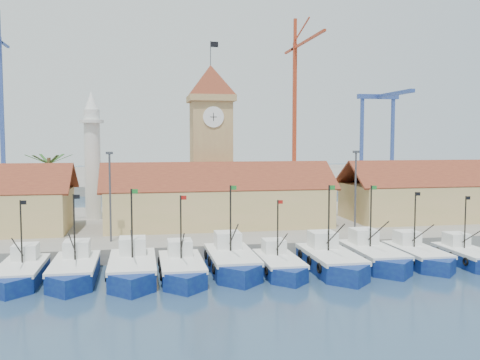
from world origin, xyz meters
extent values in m
plane|color=navy|center=(0.00, 0.00, 0.00)|extent=(400.00, 400.00, 0.00)
cube|color=gray|center=(0.00, 24.00, 0.75)|extent=(140.00, 32.00, 1.50)
cube|color=gray|center=(0.00, 110.00, 1.00)|extent=(240.00, 80.00, 2.00)
cube|color=navy|center=(-18.78, 3.37, 0.48)|extent=(3.37, 7.63, 1.74)
cube|color=navy|center=(-18.78, -0.44, 0.48)|extent=(3.37, 3.37, 1.74)
cube|color=silver|center=(-18.78, 3.37, 1.35)|extent=(3.44, 7.85, 0.34)
cube|color=silver|center=(-18.78, 5.28, 2.12)|extent=(2.02, 2.12, 1.35)
cylinder|color=black|center=(-18.78, 3.86, 4.05)|extent=(0.13, 0.13, 5.40)
cube|color=black|center=(-18.54, 3.86, 6.55)|extent=(0.48, 0.02, 0.34)
cube|color=navy|center=(-14.53, 3.24, 0.51)|extent=(3.58, 8.11, 1.84)
cube|color=navy|center=(-14.53, -0.82, 0.51)|extent=(3.58, 3.58, 1.84)
cube|color=silver|center=(-14.53, 3.24, 1.43)|extent=(3.65, 8.33, 0.36)
cube|color=silver|center=(-14.53, 5.26, 2.25)|extent=(2.15, 2.25, 1.43)
cylinder|color=black|center=(-14.53, 3.75, 4.30)|extent=(0.14, 0.14, 5.73)
cube|color=black|center=(-14.28, 3.75, 6.96)|extent=(0.51, 0.02, 0.36)
cube|color=navy|center=(-9.77, 2.71, 0.54)|extent=(3.79, 8.59, 1.95)
cube|color=navy|center=(-9.77, -1.58, 0.54)|extent=(3.79, 3.79, 1.95)
cube|color=silver|center=(-9.77, 2.71, 1.52)|extent=(3.87, 8.83, 0.38)
cube|color=silver|center=(-9.77, 4.86, 2.39)|extent=(2.28, 2.39, 1.52)
cylinder|color=black|center=(-9.77, 3.25, 4.55)|extent=(0.15, 0.15, 6.07)
cube|color=#197226|center=(-9.50, 3.25, 7.37)|extent=(0.54, 0.02, 0.38)
cube|color=navy|center=(-5.66, 2.25, 0.50)|extent=(3.50, 7.93, 1.80)
cube|color=navy|center=(-5.66, -1.71, 0.50)|extent=(3.50, 3.50, 1.80)
cube|color=silver|center=(-5.66, 2.25, 1.40)|extent=(3.57, 8.15, 0.35)
cube|color=silver|center=(-5.66, 4.24, 2.20)|extent=(2.10, 2.20, 1.40)
cylinder|color=black|center=(-5.66, 2.75, 4.21)|extent=(0.14, 0.14, 5.61)
cube|color=#A5140F|center=(-5.41, 2.75, 6.81)|extent=(0.50, 0.02, 0.35)
cube|color=navy|center=(-1.10, 3.72, 0.55)|extent=(3.83, 8.67, 1.97)
cube|color=navy|center=(-1.10, -0.62, 0.55)|extent=(3.83, 3.83, 1.97)
cube|color=silver|center=(-1.10, 3.72, 1.53)|extent=(3.91, 8.91, 0.38)
cube|color=silver|center=(-1.10, 5.89, 2.41)|extent=(2.30, 2.41, 1.53)
cylinder|color=black|center=(-1.10, 4.27, 4.60)|extent=(0.15, 0.15, 6.13)
cube|color=#197226|center=(-0.82, 4.27, 7.45)|extent=(0.55, 0.02, 0.38)
cube|color=navy|center=(2.90, 2.38, 0.46)|extent=(3.21, 7.27, 1.65)
cube|color=navy|center=(2.90, -1.25, 0.46)|extent=(3.21, 3.21, 1.65)
cube|color=silver|center=(2.90, 2.38, 1.28)|extent=(3.28, 7.47, 0.32)
cube|color=silver|center=(2.90, 4.20, 2.02)|extent=(1.93, 2.02, 1.28)
cylinder|color=black|center=(2.90, 2.84, 3.85)|extent=(0.13, 0.13, 5.14)
cube|color=#A5140F|center=(3.13, 2.84, 6.24)|extent=(0.46, 0.02, 0.32)
cube|color=navy|center=(7.64, 2.29, 0.55)|extent=(3.83, 8.67, 1.97)
cube|color=navy|center=(7.64, -2.04, 0.55)|extent=(3.83, 3.83, 1.97)
cube|color=silver|center=(7.64, 2.29, 1.53)|extent=(3.91, 8.91, 0.38)
cube|color=silver|center=(7.64, 4.46, 2.41)|extent=(2.30, 2.41, 1.53)
cylinder|color=black|center=(7.64, 2.84, 4.60)|extent=(0.15, 0.15, 6.13)
cube|color=#197226|center=(7.92, 2.84, 7.44)|extent=(0.55, 0.02, 0.38)
cube|color=navy|center=(12.25, 3.58, 0.53)|extent=(3.73, 8.43, 1.92)
cube|color=navy|center=(12.25, -0.64, 0.53)|extent=(3.73, 3.73, 1.92)
cube|color=silver|center=(12.25, 3.58, 1.49)|extent=(3.80, 8.67, 0.37)
cube|color=silver|center=(12.25, 5.68, 2.34)|extent=(2.24, 2.34, 1.49)
cylinder|color=black|center=(12.25, 4.11, 4.47)|extent=(0.15, 0.15, 5.96)
cube|color=#197226|center=(12.52, 4.11, 7.24)|extent=(0.53, 0.02, 0.37)
cube|color=navy|center=(16.59, 3.32, 0.49)|extent=(3.40, 7.68, 1.75)
cube|color=navy|center=(16.59, -0.52, 0.49)|extent=(3.40, 3.40, 1.75)
cube|color=silver|center=(16.59, 3.32, 1.36)|extent=(3.46, 7.90, 0.34)
cube|color=silver|center=(16.59, 5.24, 2.13)|extent=(2.04, 2.13, 1.36)
cylinder|color=black|center=(16.59, 3.80, 4.07)|extent=(0.14, 0.14, 5.43)
cube|color=black|center=(16.83, 3.80, 6.60)|extent=(0.49, 0.02, 0.34)
cube|color=navy|center=(21.22, 2.36, 0.46)|extent=(3.21, 7.25, 1.65)
cube|color=silver|center=(21.22, 2.36, 1.28)|extent=(3.27, 7.45, 0.32)
cube|color=silver|center=(21.22, 4.17, 2.01)|extent=(1.92, 2.01, 1.28)
cylinder|color=black|center=(21.22, 2.81, 3.85)|extent=(0.13, 0.13, 5.13)
cube|color=black|center=(21.45, 2.81, 6.23)|extent=(0.46, 0.02, 0.32)
cube|color=tan|center=(0.00, 20.00, 3.75)|extent=(26.00, 10.00, 4.50)
cube|color=brown|center=(0.00, 17.50, 7.50)|extent=(27.04, 5.13, 3.21)
cube|color=brown|center=(0.00, 22.50, 7.50)|extent=(27.04, 5.13, 3.21)
cube|color=tan|center=(32.00, 20.00, 3.75)|extent=(30.00, 10.00, 4.50)
cube|color=brown|center=(32.00, 17.50, 7.50)|extent=(31.20, 5.13, 3.21)
cube|color=brown|center=(32.00, 22.50, 7.50)|extent=(31.20, 5.13, 3.21)
cube|color=tan|center=(0.00, 26.00, 9.00)|extent=(5.00, 5.00, 15.00)
cube|color=tan|center=(0.00, 26.00, 16.90)|extent=(5.80, 5.80, 0.80)
pyramid|color=brown|center=(0.00, 26.00, 19.20)|extent=(5.80, 5.80, 4.00)
cylinder|color=white|center=(0.00, 23.45, 14.50)|extent=(2.60, 0.15, 2.60)
cube|color=black|center=(0.00, 23.37, 14.50)|extent=(0.08, 0.02, 1.00)
cube|color=black|center=(0.00, 23.37, 14.50)|extent=(0.80, 0.02, 0.08)
cylinder|color=#3F3F44|center=(0.00, 26.00, 22.70)|extent=(0.10, 0.10, 3.00)
cube|color=black|center=(0.50, 26.00, 23.80)|extent=(1.00, 0.03, 0.70)
cylinder|color=silver|center=(-15.00, 28.00, 8.50)|extent=(2.00, 2.00, 14.00)
cylinder|color=silver|center=(-15.00, 28.00, 14.00)|extent=(3.00, 3.00, 0.40)
cone|color=silver|center=(-15.00, 28.00, 16.60)|extent=(1.80, 1.80, 2.40)
cylinder|color=brown|center=(-20.00, 26.00, 5.50)|extent=(0.44, 0.44, 8.00)
cube|color=#24521C|center=(-18.60, 26.00, 9.30)|extent=(2.80, 0.35, 1.18)
cube|color=#24521C|center=(-19.30, 27.21, 9.30)|extent=(1.71, 2.60, 1.18)
cube|color=#24521C|center=(-20.70, 27.21, 9.30)|extent=(1.71, 2.60, 1.18)
cube|color=#24521C|center=(-21.40, 26.00, 9.30)|extent=(2.80, 0.35, 1.18)
cube|color=#24521C|center=(-20.70, 24.79, 9.30)|extent=(1.71, 2.60, 1.18)
cube|color=#24521C|center=(-19.30, 24.79, 9.30)|extent=(1.71, 2.60, 1.18)
cylinder|color=#3F3F44|center=(-12.00, 12.00, 6.00)|extent=(0.20, 0.20, 9.00)
cube|color=#3F3F44|center=(-12.00, 12.00, 10.40)|extent=(0.70, 0.25, 0.25)
cylinder|color=#3F3F44|center=(14.00, 12.00, 6.00)|extent=(0.20, 0.20, 9.00)
cube|color=#3F3F44|center=(14.00, 12.00, 10.40)|extent=(0.70, 0.25, 0.25)
cube|color=#2F4792|center=(-44.72, 108.00, 20.13)|extent=(1.00, 1.00, 36.27)
cube|color=#2F4792|center=(-44.72, 113.00, 37.27)|extent=(0.60, 10.00, 0.60)
cube|color=#A83419|center=(34.37, 105.00, 20.22)|extent=(1.00, 1.00, 36.44)
cube|color=#A83419|center=(34.37, 93.91, 37.44)|extent=(0.60, 27.74, 0.60)
cube|color=#A83419|center=(34.37, 110.00, 37.44)|extent=(0.60, 10.00, 0.60)
cube|color=#A83419|center=(34.37, 105.00, 41.94)|extent=(0.80, 0.80, 7.00)
cube|color=#2F4792|center=(57.00, 110.00, 13.00)|extent=(0.90, 0.90, 22.00)
cube|color=#2F4792|center=(67.00, 110.00, 13.00)|extent=(0.90, 0.90, 22.00)
cube|color=#2F4792|center=(62.00, 110.00, 24.50)|extent=(13.00, 1.40, 1.40)
cube|color=#2F4792|center=(62.00, 100.00, 24.50)|extent=(1.40, 22.00, 1.00)
camera|label=1|loc=(-8.97, -42.54, 11.82)|focal=40.00mm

